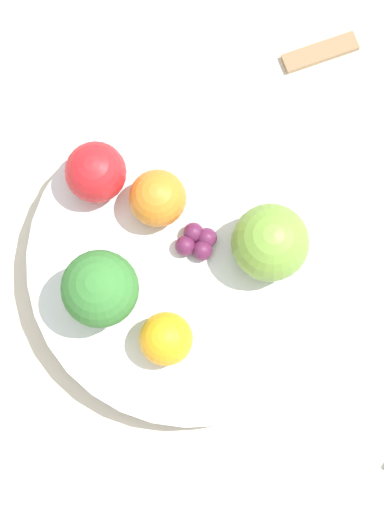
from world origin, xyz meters
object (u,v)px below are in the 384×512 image
Objects in this scene: apple_red at (96,172)px; orange_front at (166,339)px; apple_green at (270,243)px; grape_cluster at (198,241)px; orange_back at (161,196)px; spoon at (320,52)px; broccoli at (100,289)px; bowl at (192,263)px.

apple_red is 1.18× the size of orange_front.
apple_green reaches higher than grape_cluster.
apple_red is 1.07× the size of orange_back.
broccoli is at bearing -70.74° from spoon.
broccoli is at bearing -27.28° from apple_red.
orange_front is 0.91× the size of orange_back.
bowl is 3.79× the size of spoon.
spoon is at bearing 132.46° from apple_green.
bowl is 0.07m from orange_front.
broccoli is 0.06m from orange_front.
orange_back is at bearing -169.61° from grape_cluster.
spoon is (-0.12, 0.13, -0.06)m from apple_green.
bowl is at bearing -115.41° from apple_green.
broccoli is 1.56× the size of orange_back.
apple_red is at bearing -161.97° from bowl.
grape_cluster is (0.08, 0.04, -0.02)m from apple_red.
apple_green is at bearing 33.78° from orange_back.
orange_front is at bearing -48.66° from grape_cluster.
orange_back reaches higher than spoon.
bowl is at bearing 131.78° from orange_front.
grape_cluster is at bearing 129.13° from bowl.
apple_red is at bearing -144.71° from apple_green.
bowl is 8.56× the size of grape_cluster.
apple_green is 1.95× the size of grape_cluster.
apple_red is 0.81× the size of apple_green.
apple_red reaches higher than grape_cluster.
spoon is at bearing 109.26° from broccoli.
orange_front is at bearing 22.70° from broccoli.
apple_green reaches higher than spoon.
broccoli is at bearing -157.30° from orange_front.
grape_cluster is 0.44× the size of spoon.
apple_green is 0.19m from spoon.
apple_green is at bearing 51.79° from grape_cluster.
orange_back is (-0.05, 0.00, 0.04)m from bowl.
orange_front is (0.05, 0.02, -0.02)m from broccoli.
orange_back is (-0.04, 0.07, -0.02)m from broccoli.
spoon is at bearing 92.42° from apple_red.
grape_cluster is at bearing 89.52° from broccoli.
broccoli reaches higher than grape_cluster.
broccoli is 0.09m from apple_red.
orange_front is at bearing -79.21° from apple_green.
orange_front is 0.10m from orange_back.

